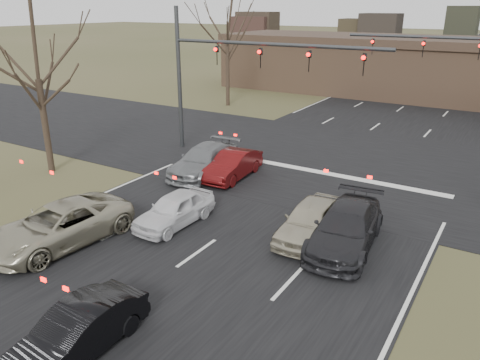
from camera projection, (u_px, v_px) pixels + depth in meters
The scene contains 14 objects.
ground at pixel (136, 297), 13.68m from camera, with size 360.00×360.00×0.00m, color #414324.
road_main at pixel (455, 70), 61.56m from camera, with size 14.00×300.00×0.02m, color black.
road_cross at pixel (327, 161), 25.65m from camera, with size 200.00×14.00×0.02m, color black.
building at pixel (446, 69), 42.09m from camera, with size 42.40×10.40×5.30m.
mast_arm_near at pixel (227, 64), 24.85m from camera, with size 12.12×0.24×8.00m.
tree_left_near at pixel (32, 38), 21.81m from camera, with size 5.10×5.10×8.50m.
tree_left_far at pixel (227, 14), 37.44m from camera, with size 5.70×5.70×9.50m.
car_silver_suv at pixel (59, 225), 16.49m from camera, with size 2.42×5.25×1.46m, color #A49E85.
car_white_sedan at pixel (175, 209), 18.02m from camera, with size 1.49×3.71×1.26m, color silver.
car_black_hatch at pixel (77, 332), 11.25m from camera, with size 1.32×3.80×1.25m, color black.
car_charcoal_sedan at pixel (346, 228), 16.31m from camera, with size 2.02×4.97×1.44m, color black.
car_grey_ahead at pixel (204, 160), 23.45m from camera, with size 2.00×4.91×1.43m, color slate.
car_red_ahead at pixel (233, 165), 22.92m from camera, with size 1.40×4.02×1.33m, color #4F0B0C.
car_silver_ahead at pixel (311, 220), 16.95m from camera, with size 1.65×4.10×1.40m, color #B3AB91.
Camera 1 is at (8.69, -8.30, 8.00)m, focal length 35.00 mm.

